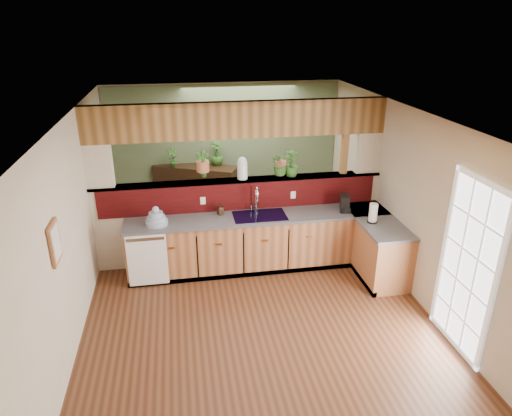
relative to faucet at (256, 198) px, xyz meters
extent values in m
cube|color=#4E2918|center=(-0.22, -1.13, -1.13)|extent=(4.60, 7.00, 0.01)
cube|color=brown|center=(-0.22, -1.13, 1.47)|extent=(4.60, 7.00, 0.01)
cube|color=beige|center=(-0.22, 2.37, 0.17)|extent=(4.60, 0.02, 2.60)
cube|color=beige|center=(-2.52, -1.13, 0.17)|extent=(0.02, 7.00, 2.60)
cube|color=beige|center=(2.08, -1.13, 0.17)|extent=(0.02, 7.00, 2.60)
cube|color=beige|center=(-0.22, 0.22, -0.45)|extent=(4.60, 0.15, 1.35)
cube|color=#3A0708|center=(-0.22, 0.13, 0.00)|extent=(4.40, 0.02, 0.45)
cube|color=brown|center=(-0.22, 0.22, 0.24)|extent=(4.60, 0.21, 0.04)
cube|color=brown|center=(-0.22, 0.22, 1.20)|extent=(4.60, 0.15, 0.55)
cube|color=beige|center=(-2.32, 0.22, 0.57)|extent=(0.40, 0.15, 0.70)
cube|color=beige|center=(1.88, 0.22, 0.57)|extent=(0.40, 0.15, 0.70)
cube|color=brown|center=(1.48, 0.22, 0.17)|extent=(0.10, 0.10, 2.60)
cube|color=brown|center=(-0.22, 0.22, 0.24)|extent=(4.60, 0.21, 0.04)
cube|color=brown|center=(-0.22, 0.22, 1.20)|extent=(4.60, 0.15, 0.55)
cube|color=#546947|center=(-0.22, 2.35, 0.17)|extent=(4.55, 0.02, 2.55)
cube|color=#955733|center=(0.03, -0.16, -0.70)|extent=(4.10, 0.60, 0.86)
cube|color=#4D4D52|center=(0.03, -0.16, -0.25)|extent=(4.14, 0.64, 0.04)
cube|color=#955733|center=(1.78, -0.60, -0.70)|extent=(0.60, 1.48, 0.86)
cube|color=#4D4D52|center=(1.78, -0.60, -0.25)|extent=(0.64, 1.52, 0.04)
cube|color=#955733|center=(1.78, -0.16, -0.70)|extent=(0.60, 0.60, 0.86)
cube|color=#4D4D52|center=(1.78, -0.16, -0.25)|extent=(0.64, 0.64, 0.04)
cube|color=black|center=(0.03, -0.43, -1.09)|extent=(4.10, 0.06, 0.08)
cube|color=black|center=(1.51, -0.60, -1.09)|extent=(0.06, 1.48, 0.08)
cube|color=white|center=(-1.70, -0.47, -0.68)|extent=(0.58, 0.02, 0.82)
cube|color=#B7B7B2|center=(-1.70, -0.49, -0.33)|extent=(0.54, 0.01, 0.05)
cube|color=black|center=(0.03, -0.16, -0.24)|extent=(0.82, 0.50, 0.03)
cube|color=black|center=(-0.16, -0.16, -0.33)|extent=(0.34, 0.40, 0.16)
cube|color=black|center=(0.22, -0.16, -0.33)|extent=(0.34, 0.40, 0.16)
cube|color=white|center=(2.05, -2.43, -0.08)|extent=(0.06, 1.02, 2.16)
cube|color=#955733|center=(-2.50, -1.93, 0.42)|extent=(0.03, 0.35, 0.45)
cube|color=silver|center=(-2.48, -1.93, 0.42)|extent=(0.01, 0.27, 0.37)
cylinder|color=#B7B7B2|center=(0.00, 0.04, -0.18)|extent=(0.06, 0.06, 0.09)
cylinder|color=#B7B7B2|center=(0.00, 0.04, -0.02)|extent=(0.02, 0.02, 0.25)
torus|color=#B7B7B2|center=(0.00, -0.02, 0.11)|extent=(0.18, 0.09, 0.18)
cylinder|color=#B7B7B2|center=(0.00, -0.10, 0.04)|extent=(0.02, 0.02, 0.11)
cylinder|color=#B7B7B2|center=(-0.08, 0.04, -0.17)|extent=(0.03, 0.03, 0.09)
cylinder|color=#95A4C1|center=(-1.54, -0.22, -0.19)|extent=(0.33, 0.33, 0.07)
cylinder|color=#95A4C1|center=(-1.54, -0.22, -0.12)|extent=(0.27, 0.27, 0.06)
cylinder|color=#95A4C1|center=(-1.54, -0.22, -0.06)|extent=(0.21, 0.21, 0.06)
sphere|color=#95A4C1|center=(-1.54, -0.22, 0.01)|extent=(0.10, 0.10, 0.10)
imported|color=#342013|center=(-0.57, 0.00, -0.13)|extent=(0.11, 0.11, 0.19)
cube|color=black|center=(1.38, -0.20, -0.10)|extent=(0.14, 0.23, 0.26)
cube|color=black|center=(1.38, -0.28, -0.18)|extent=(0.12, 0.09, 0.09)
cylinder|color=silver|center=(1.38, -0.26, -0.15)|extent=(0.07, 0.07, 0.07)
cylinder|color=black|center=(1.65, -0.69, -0.22)|extent=(0.15, 0.15, 0.02)
cylinder|color=#B7B7B2|center=(1.65, -0.69, -0.07)|extent=(0.02, 0.02, 0.32)
cylinder|color=white|center=(1.65, -0.69, -0.07)|extent=(0.12, 0.12, 0.28)
cylinder|color=silver|center=(-0.18, 0.22, 0.40)|extent=(0.16, 0.16, 0.27)
sphere|color=silver|center=(-0.18, 0.22, 0.55)|extent=(0.14, 0.14, 0.14)
imported|color=#29551D|center=(0.61, 0.22, 0.47)|extent=(0.25, 0.25, 0.41)
cylinder|color=brown|center=(-0.80, 0.22, 0.74)|extent=(0.01, 0.01, 0.36)
cylinder|color=brown|center=(-0.80, 0.22, 0.50)|extent=(0.20, 0.20, 0.17)
imported|color=#29551D|center=(-0.80, 0.22, 0.76)|extent=(0.25, 0.19, 0.43)
cylinder|color=brown|center=(0.43, 0.22, 0.71)|extent=(0.01, 0.01, 0.42)
cylinder|color=brown|center=(0.43, 0.22, 0.44)|extent=(0.18, 0.18, 0.15)
imported|color=#29551D|center=(0.43, 0.22, 0.68)|extent=(0.42, 0.39, 0.38)
cube|color=black|center=(-0.85, 2.12, -0.63)|extent=(1.68, 1.07, 1.10)
imported|color=#29551D|center=(-1.28, 2.12, 0.11)|extent=(0.21, 0.15, 0.39)
imported|color=#29551D|center=(-0.41, 2.12, 0.16)|extent=(0.27, 0.27, 0.47)
imported|color=#29551D|center=(0.46, 1.39, -0.78)|extent=(0.78, 0.74, 0.69)
camera|label=1|loc=(-1.15, -6.53, 2.61)|focal=32.00mm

